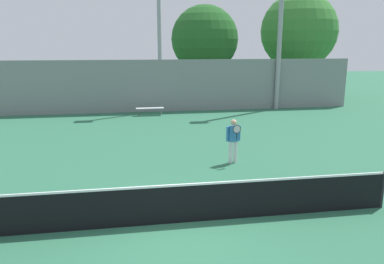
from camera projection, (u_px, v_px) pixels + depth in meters
The scene contains 9 objects.
ground_plane at pixel (177, 223), 9.04m from camera, with size 100.00×100.00×0.00m, color #2D6B4C.
tennis_net at pixel (177, 204), 8.93m from camera, with size 10.97×0.09×0.99m.
tennis_player at pixel (233, 139), 13.49m from camera, with size 0.55×0.44×1.61m.
bench_courtside_far at pixel (150, 109), 22.91m from camera, with size 1.70×0.40×0.47m.
light_pole_near_left at pixel (281, 8), 23.95m from camera, with size 0.90×0.60×11.86m.
light_pole_far_right at pixel (159, 25), 23.36m from camera, with size 0.90×0.60×9.09m.
back_fence at pixel (146, 86), 23.84m from camera, with size 27.77×0.06×3.33m.
tree_green_tall at pixel (205, 39), 28.31m from camera, with size 5.07×5.07×7.20m.
tree_green_broad at pixel (299, 31), 30.39m from camera, with size 6.14×6.14×8.40m.
Camera 1 is at (-1.00, -8.26, 4.18)m, focal length 35.00 mm.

